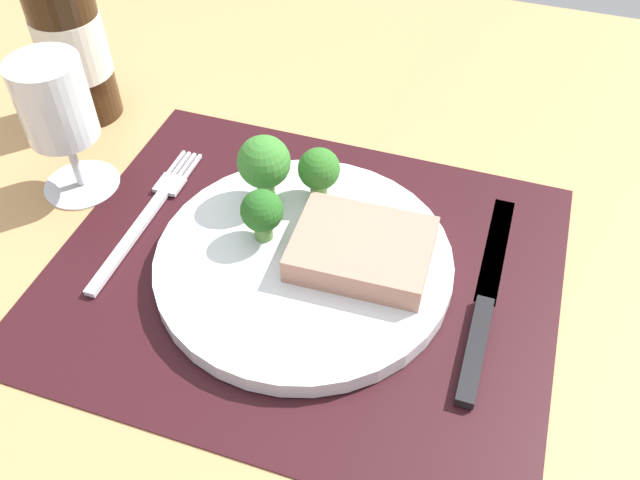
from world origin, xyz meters
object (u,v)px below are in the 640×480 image
at_px(knife, 484,306).
at_px(wine_bottle, 67,31).
at_px(fork, 148,215).
at_px(plate, 304,262).
at_px(steak, 362,249).
at_px(wine_glass, 56,109).

distance_m(knife, wine_bottle, 0.48).
relative_size(fork, wine_bottle, 0.70).
relative_size(plate, wine_bottle, 0.91).
relative_size(knife, wine_bottle, 0.84).
bearing_deg(steak, knife, -3.76).
height_order(plate, wine_bottle, wine_bottle).
relative_size(plate, steak, 2.24).
bearing_deg(wine_glass, knife, -4.41).
distance_m(steak, fork, 0.21).
relative_size(fork, wine_glass, 1.42).
bearing_deg(fork, plate, -5.50).
bearing_deg(plate, fork, 174.82).
relative_size(steak, wine_glass, 0.83).
bearing_deg(knife, plate, 178.92).
bearing_deg(steak, wine_bottle, 159.08).
xyz_separation_m(knife, wine_glass, (-0.39, 0.03, 0.08)).
distance_m(steak, wine_glass, 0.29).
height_order(knife, wine_glass, wine_glass).
bearing_deg(wine_bottle, plate, -25.81).
bearing_deg(steak, fork, 179.44).
xyz_separation_m(steak, fork, (-0.20, 0.00, -0.03)).
bearing_deg(fork, knife, -1.97).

